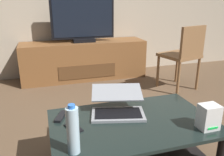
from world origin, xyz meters
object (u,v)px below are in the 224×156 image
object	(u,v)px
laptop	(117,105)
cell_phone	(74,128)
television	(83,21)
coffee_table	(132,137)
water_bottle_near	(73,130)
router_box	(209,117)
media_cabinet	(84,60)
dining_chair	(184,53)
tv_remote	(61,116)

from	to	relation	value
laptop	cell_phone	world-z (taller)	laptop
laptop	television	bearing A→B (deg)	86.40
coffee_table	water_bottle_near	distance (m)	0.55
router_box	cell_phone	bearing A→B (deg)	163.33
media_cabinet	water_bottle_near	size ratio (longest dim) A/B	6.61
dining_chair	television	bearing A→B (deg)	143.25
dining_chair	water_bottle_near	world-z (taller)	dining_chair
router_box	tv_remote	world-z (taller)	router_box
water_bottle_near	cell_phone	size ratio (longest dim) A/B	2.04
coffee_table	laptop	bearing A→B (deg)	109.50
coffee_table	dining_chair	world-z (taller)	dining_chair
coffee_table	cell_phone	xyz separation A→B (m)	(-0.40, 0.02, 0.13)
media_cabinet	television	distance (m)	0.60
television	router_box	bearing A→B (deg)	-81.56
television	tv_remote	xyz separation A→B (m)	(-0.54, -1.99, -0.47)
router_box	tv_remote	bearing A→B (deg)	154.80
coffee_table	tv_remote	distance (m)	0.52
media_cabinet	tv_remote	size ratio (longest dim) A/B	11.80
coffee_table	dining_chair	size ratio (longest dim) A/B	1.26
dining_chair	laptop	xyz separation A→B (m)	(-1.30, -1.15, -0.05)
coffee_table	tv_remote	world-z (taller)	tv_remote
water_bottle_near	router_box	bearing A→B (deg)	-0.12
media_cabinet	tv_remote	xyz separation A→B (m)	(-0.54, -2.01, 0.12)
router_box	cell_phone	world-z (taller)	router_box
dining_chair	cell_phone	size ratio (longest dim) A/B	6.29
water_bottle_near	media_cabinet	bearing A→B (deg)	78.29
water_bottle_near	cell_phone	bearing A→B (deg)	82.71
dining_chair	laptop	distance (m)	1.74
router_box	water_bottle_near	xyz separation A→B (m)	(-0.86, 0.00, 0.05)
television	laptop	xyz separation A→B (m)	(-0.13, -2.03, -0.42)
media_cabinet	tv_remote	bearing A→B (deg)	-104.91
media_cabinet	cell_phone	size ratio (longest dim) A/B	13.49
media_cabinet	laptop	xyz separation A→B (m)	(-0.13, -2.05, 0.17)
media_cabinet	television	world-z (taller)	television
coffee_table	dining_chair	distance (m)	1.82
router_box	tv_remote	distance (m)	0.99
dining_chair	water_bottle_near	distance (m)	2.27
dining_chair	water_bottle_near	bearing A→B (deg)	-137.58
television	laptop	distance (m)	2.07
media_cabinet	router_box	size ratio (longest dim) A/B	11.48
laptop	cell_phone	xyz separation A→B (m)	(-0.35, -0.14, -0.05)
tv_remote	coffee_table	bearing A→B (deg)	1.35
coffee_table	media_cabinet	size ratio (longest dim) A/B	0.59
router_box	cell_phone	distance (m)	0.87
dining_chair	tv_remote	distance (m)	2.05
dining_chair	laptop	bearing A→B (deg)	-138.60
laptop	cell_phone	size ratio (longest dim) A/B	3.23
dining_chair	media_cabinet	bearing A→B (deg)	142.58
television	water_bottle_near	xyz separation A→B (m)	(-0.50, -2.41, -0.34)
laptop	coffee_table	bearing A→B (deg)	-70.50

